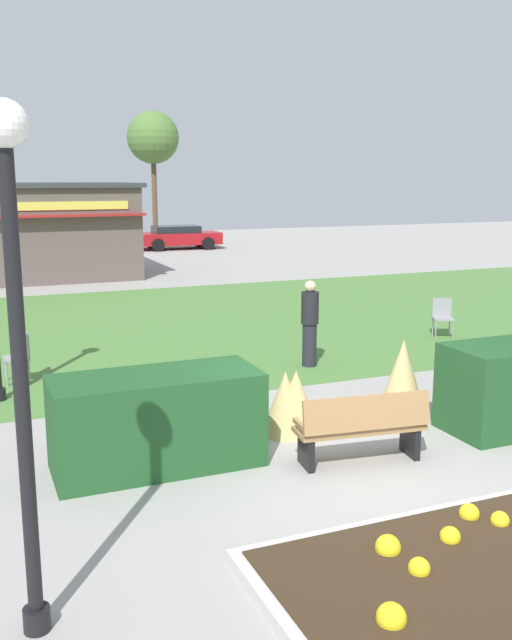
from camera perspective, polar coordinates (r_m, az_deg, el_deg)
The scene contains 17 objects.
ground_plane at distance 9.36m, azimuth 7.45°, elevation -11.47°, with size 80.00×80.00×0.00m, color #999691.
lawn_patch at distance 17.72m, azimuth -7.76°, elevation -0.48°, with size 36.00×12.00×0.01m, color #4C7A38.
flower_bed at distance 6.98m, azimuth 15.54°, elevation -19.47°, with size 3.47×2.37×0.31m.
park_bench at distance 9.25m, azimuth 8.53°, elevation -8.57°, with size 1.75×0.73×0.95m.
hedge_left at distance 9.11m, azimuth -8.00°, elevation -8.05°, with size 2.61×1.10×1.21m, color #1E4C23.
ornamental_grass_behind_left at distance 10.21m, azimuth 3.22°, elevation -6.62°, with size 0.76×0.76×0.93m, color tan.
ornamental_grass_behind_right at distance 9.62m, azimuth -3.75°, elevation -7.13°, with size 0.77×0.77×1.14m, color tan.
ornamental_grass_behind_center at distance 10.19m, azimuth 2.37°, elevation -6.67°, with size 0.70×0.70×0.92m, color tan.
ornamental_grass_behind_far at distance 11.17m, azimuth 11.73°, elevation -4.54°, with size 0.77×0.77×1.20m, color tan.
lamppost_near at distance 5.54m, azimuth -18.78°, elevation 0.47°, with size 0.36×0.36×4.17m.
trash_bin at distance 11.21m, azimuth 19.86°, elevation -5.76°, with size 0.52×0.52×0.89m, color #2D4233.
cafe_chair_west at distance 13.37m, azimuth -18.39°, elevation -2.57°, with size 0.44×0.44×0.89m.
cafe_chair_east at distance 16.85m, azimuth 14.81°, elevation 0.44°, with size 0.59×0.59×0.89m.
person_strolling at distance 13.73m, azimuth 4.36°, elevation -0.23°, with size 0.34×0.34×1.69m.
parked_car_center_slot at distance 35.86m, azimuth -14.41°, elevation 6.28°, with size 4.35×2.35×1.20m.
parked_car_east_slot at distance 36.97m, azimuth -6.29°, elevation 6.71°, with size 4.27×2.20×1.20m.
tree_left_bg at distance 39.76m, azimuth -8.31°, elevation 14.28°, with size 2.80×2.80×7.16m.
Camera 1 is at (-4.37, -7.44, 3.62)m, focal length 39.69 mm.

